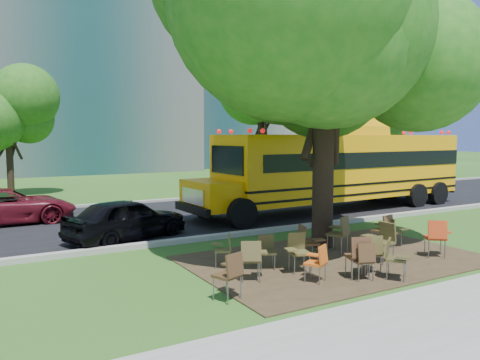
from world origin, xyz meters
TOP-DOWN VIEW (x-y plane):
  - ground at (0.00, 0.00)m, footprint 160.00×160.00m
  - dirt_patch at (1.00, -0.50)m, footprint 7.00×4.50m
  - asphalt_road at (0.00, 7.00)m, footprint 80.00×8.00m
  - kerb_near at (0.00, 3.00)m, footprint 80.00×0.25m
  - kerb_far at (0.00, 11.10)m, footprint 80.00×0.25m
  - building_right at (24.00, 38.00)m, footprint 30.00×16.00m
  - bg_tree_2 at (-5.00, 16.00)m, footprint 4.80×4.80m
  - bg_tree_3 at (8.00, 14.00)m, footprint 5.60×5.60m
  - bg_tree_4 at (16.00, 13.00)m, footprint 5.00×5.00m
  - main_tree at (1.51, 0.65)m, footprint 7.20×7.20m
  - school_bus at (6.48, 5.36)m, footprint 12.54×3.32m
  - chair_0 at (-2.59, -1.72)m, footprint 0.61×0.69m
  - chair_1 at (-1.69, -0.99)m, footprint 0.73×0.57m
  - chair_2 at (-0.56, -1.71)m, footprint 0.54×0.65m
  - chair_3 at (-0.48, -0.91)m, footprint 0.67×0.53m
  - chair_4 at (0.34, -1.97)m, footprint 0.75×0.59m
  - chair_5 at (0.93, -2.34)m, footprint 0.58×0.73m
  - chair_6 at (1.75, -1.25)m, footprint 0.62×0.64m
  - chair_7 at (3.23, -1.61)m, footprint 0.82×0.65m
  - chair_8 at (-1.66, 0.25)m, footprint 0.51×0.64m
  - chair_9 at (-0.94, -0.35)m, footprint 0.63×0.50m
  - chair_10 at (0.23, -0.34)m, footprint 0.53×0.68m
  - chair_11 at (1.46, -0.11)m, footprint 0.66×0.77m
  - chair_12 at (3.16, -0.28)m, footprint 0.47×0.54m
  - chair_13 at (2.88, -0.24)m, footprint 0.62×0.64m
  - chair_14 at (0.35, -2.09)m, footprint 0.63×0.49m
  - chair_15 at (0.83, -1.83)m, footprint 0.64×0.51m
  - black_car at (-2.78, 4.15)m, footprint 3.89×2.57m
  - bg_car_red at (-5.62, 8.56)m, footprint 4.50×2.19m

SIDE VIEW (x-z plane):
  - ground at x=0.00m, z-range 0.00..0.00m
  - dirt_patch at x=1.00m, z-range 0.00..0.03m
  - asphalt_road at x=0.00m, z-range 0.00..0.04m
  - kerb_near at x=0.00m, z-range 0.00..0.14m
  - kerb_far at x=0.00m, z-range 0.00..0.14m
  - chair_8 at x=-1.66m, z-range 0.09..0.87m
  - chair_9 at x=-0.94m, z-range 0.09..0.87m
  - chair_12 at x=3.16m, z-range 0.09..0.89m
  - chair_2 at x=-0.56m, z-range 0.09..0.89m
  - chair_14 at x=0.35m, z-range 0.10..0.92m
  - chair_5 at x=0.93m, z-range 0.10..0.96m
  - chair_15 at x=0.83m, z-range 0.10..0.97m
  - chair_3 at x=-0.48m, z-range 0.10..0.98m
  - chair_1 at x=-1.69m, z-range 0.10..0.99m
  - chair_10 at x=0.23m, z-range 0.10..0.99m
  - chair_0 at x=-2.59m, z-range 0.11..1.00m
  - chair_13 at x=2.88m, z-range 0.11..1.03m
  - chair_4 at x=0.34m, z-range 0.11..1.04m
  - chair_7 at x=3.23m, z-range 0.11..1.07m
  - chair_6 at x=1.75m, z-range 0.11..1.07m
  - chair_11 at x=1.46m, z-range 0.11..1.08m
  - black_car at x=-2.78m, z-range 0.00..1.23m
  - bg_car_red at x=-5.62m, z-range 0.00..1.23m
  - school_bus at x=6.48m, z-range 0.24..3.28m
  - bg_tree_2 at x=-5.00m, z-range 0.90..7.52m
  - bg_tree_4 at x=16.00m, z-range 0.92..7.77m
  - bg_tree_3 at x=8.00m, z-range 1.11..8.95m
  - main_tree at x=1.51m, z-range 0.88..9.87m
  - building_right at x=24.00m, z-range 0.00..25.00m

